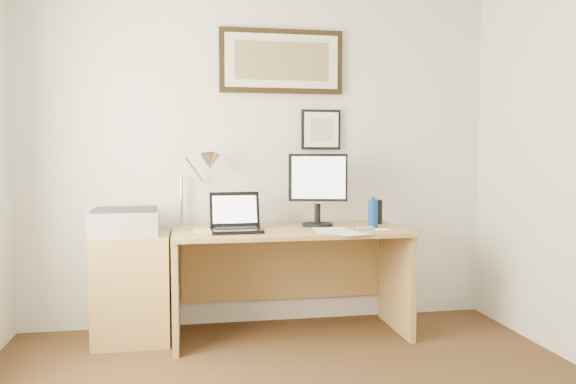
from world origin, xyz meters
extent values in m
cube|color=silver|center=(0.00, 2.00, 1.25)|extent=(3.50, 0.02, 2.50)
cube|color=#A37D44|center=(-0.92, 1.68, 0.36)|extent=(0.50, 0.40, 0.73)
cylinder|color=#0C379D|center=(0.74, 1.61, 0.85)|extent=(0.07, 0.07, 0.19)
cylinder|color=#0C379D|center=(0.74, 1.61, 0.95)|extent=(0.04, 0.04, 0.02)
cube|color=black|center=(0.82, 1.78, 0.84)|extent=(0.09, 0.08, 0.18)
cube|color=white|center=(0.49, 1.37, 0.75)|extent=(0.25, 0.30, 0.00)
cube|color=white|center=(0.41, 1.48, 0.75)|extent=(0.26, 0.35, 0.00)
cube|color=#FFEE78|center=(0.75, 1.43, 0.76)|extent=(0.10, 0.10, 0.01)
cylinder|color=white|center=(0.66, 1.52, 0.76)|extent=(0.14, 0.06, 0.02)
imported|color=#CDC860|center=(-0.50, 1.53, 0.76)|extent=(0.21, 0.27, 0.02)
cube|color=#A37D44|center=(0.15, 1.63, 0.73)|extent=(1.60, 0.70, 0.03)
cube|color=#A37D44|center=(-0.63, 1.63, 0.36)|extent=(0.04, 0.65, 0.72)
cube|color=#A37D44|center=(0.93, 1.63, 0.36)|extent=(0.04, 0.65, 0.72)
cube|color=#A37D44|center=(0.15, 1.96, 0.45)|extent=(1.50, 0.03, 0.55)
cube|color=black|center=(-0.23, 1.53, 0.76)|extent=(0.35, 0.25, 0.02)
cube|color=black|center=(-0.23, 1.56, 0.78)|extent=(0.28, 0.14, 0.00)
cube|color=black|center=(-0.23, 1.67, 0.89)|extent=(0.34, 0.08, 0.23)
cube|color=white|center=(-0.23, 1.66, 0.89)|extent=(0.30, 0.06, 0.18)
cylinder|color=black|center=(0.37, 1.75, 0.76)|extent=(0.22, 0.22, 0.02)
cylinder|color=black|center=(0.37, 1.75, 0.84)|extent=(0.04, 0.04, 0.14)
cube|color=black|center=(0.37, 1.74, 1.10)|extent=(0.42, 0.13, 0.34)
cube|color=white|center=(0.37, 1.72, 1.10)|extent=(0.37, 0.09, 0.30)
cube|color=#9E9FA1|center=(-0.96, 1.68, 0.81)|extent=(0.44, 0.34, 0.16)
cube|color=#2E2E2E|center=(-0.96, 1.68, 0.90)|extent=(0.40, 0.30, 0.02)
cylinder|color=silver|center=(-0.59, 1.92, 0.93)|extent=(0.02, 0.02, 0.36)
cylinder|color=silver|center=(-0.49, 1.86, 1.15)|extent=(0.15, 0.23, 0.19)
cone|color=silver|center=(-0.39, 1.80, 1.21)|extent=(0.16, 0.18, 0.15)
cube|color=black|center=(0.15, 1.98, 1.95)|extent=(0.92, 0.03, 0.47)
cube|color=beige|center=(0.15, 1.96, 1.95)|extent=(0.84, 0.01, 0.39)
cube|color=#776344|center=(0.15, 1.95, 1.95)|extent=(0.70, 0.00, 0.28)
cube|color=black|center=(0.45, 1.98, 1.45)|extent=(0.30, 0.02, 0.30)
cube|color=white|center=(0.45, 1.96, 1.45)|extent=(0.26, 0.00, 0.26)
cube|color=#ABB0B5|center=(0.45, 1.96, 1.45)|extent=(0.17, 0.00, 0.17)
camera|label=1|loc=(-0.54, -2.16, 1.28)|focal=35.00mm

